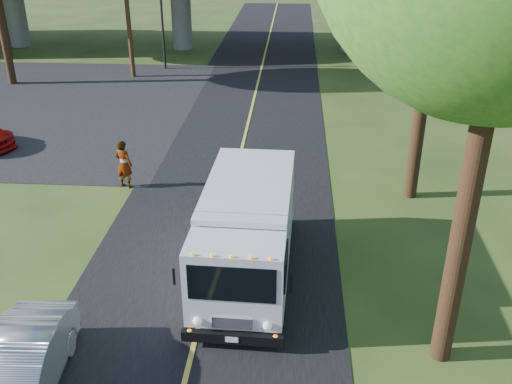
# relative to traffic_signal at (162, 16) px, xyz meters

# --- Properties ---
(ground) EXTENTS (120.00, 120.00, 0.00)m
(ground) POSITION_rel_traffic_signal_xyz_m (6.00, -26.00, -3.20)
(ground) COLOR #2C3F16
(ground) RESTS_ON ground
(road) EXTENTS (7.00, 90.00, 0.02)m
(road) POSITION_rel_traffic_signal_xyz_m (6.00, -16.00, -3.19)
(road) COLOR black
(road) RESTS_ON ground
(parking_lot) EXTENTS (16.00, 18.00, 0.01)m
(parking_lot) POSITION_rel_traffic_signal_xyz_m (-5.00, -8.00, -3.19)
(parking_lot) COLOR black
(parking_lot) RESTS_ON ground
(lane_line) EXTENTS (0.12, 90.00, 0.01)m
(lane_line) POSITION_rel_traffic_signal_xyz_m (6.00, -16.00, -3.17)
(lane_line) COLOR gold
(lane_line) RESTS_ON road
(traffic_signal) EXTENTS (0.18, 0.22, 5.20)m
(traffic_signal) POSITION_rel_traffic_signal_xyz_m (0.00, 0.00, 0.00)
(traffic_signal) COLOR black
(traffic_signal) RESTS_ON ground
(step_van) EXTENTS (2.43, 6.16, 2.56)m
(step_van) POSITION_rel_traffic_signal_xyz_m (6.98, -22.19, -1.81)
(step_van) COLOR silver
(step_van) RESTS_ON ground
(silver_sedan) EXTENTS (1.68, 4.01, 1.29)m
(silver_sedan) POSITION_rel_traffic_signal_xyz_m (2.80, -26.74, -2.56)
(silver_sedan) COLOR #979A9F
(silver_sedan) RESTS_ON ground
(pedestrian) EXTENTS (0.73, 0.59, 1.76)m
(pedestrian) POSITION_rel_traffic_signal_xyz_m (2.20, -16.98, -2.32)
(pedestrian) COLOR gray
(pedestrian) RESTS_ON ground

